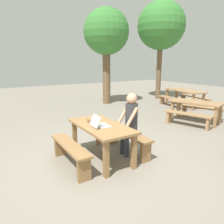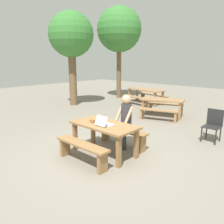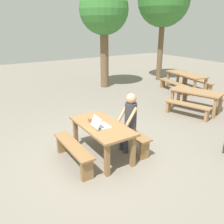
{
  "view_description": "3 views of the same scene",
  "coord_description": "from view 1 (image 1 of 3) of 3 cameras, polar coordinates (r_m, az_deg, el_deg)",
  "views": [
    {
      "loc": [
        3.75,
        -2.07,
        2.04
      ],
      "look_at": [
        0.03,
        0.25,
        1.01
      ],
      "focal_mm": 34.28,
      "sensor_mm": 36.0,
      "label": 1
    },
    {
      "loc": [
        3.52,
        -3.61,
        2.24
      ],
      "look_at": [
        0.03,
        0.25,
        1.01
      ],
      "focal_mm": 35.48,
      "sensor_mm": 36.0,
      "label": 2
    },
    {
      "loc": [
        4.05,
        -2.33,
        2.79
      ],
      "look_at": [
        0.03,
        0.25,
        1.01
      ],
      "focal_mm": 37.57,
      "sensor_mm": 36.0,
      "label": 3
    }
  ],
  "objects": [
    {
      "name": "bench_mid_north",
      "position": [
        8.47,
        22.79,
        0.51
      ],
      "size": [
        1.5,
        0.73,
        0.44
      ],
      "rotation": [
        0.0,
        0.0,
        0.3
      ],
      "color": "#9E754C",
      "rests_on": "ground"
    },
    {
      "name": "bench_far",
      "position": [
        4.96,
        4.27,
        -6.81
      ],
      "size": [
        1.45,
        0.3,
        0.47
      ],
      "color": "olive",
      "rests_on": "ground"
    },
    {
      "name": "bench_near",
      "position": [
        4.34,
        -11.05,
        -10.06
      ],
      "size": [
        1.45,
        0.3,
        0.47
      ],
      "color": "olive",
      "rests_on": "ground"
    },
    {
      "name": "bench_rear_south",
      "position": [
        10.19,
        15.86,
        3.06
      ],
      "size": [
        1.84,
        0.61,
        0.42
      ],
      "rotation": [
        0.0,
        0.0,
        -0.17
      ],
      "color": "#9E754C",
      "rests_on": "ground"
    },
    {
      "name": "person_seated",
      "position": [
        4.71,
        4.83,
        -1.91
      ],
      "size": [
        0.38,
        0.39,
        1.38
      ],
      "color": "#333847",
      "rests_on": "ground"
    },
    {
      "name": "tree_right",
      "position": [
        10.66,
        -1.54,
        20.27
      ],
      "size": [
        2.15,
        2.15,
        4.49
      ],
      "color": "brown",
      "rests_on": "ground"
    },
    {
      "name": "picnic_table_front",
      "position": [
        4.5,
        -2.89,
        -4.92
      ],
      "size": [
        1.65,
        0.82,
        0.76
      ],
      "color": "olive",
      "rests_on": "ground"
    },
    {
      "name": "laptop",
      "position": [
        4.34,
        -3.33,
        -3.15
      ],
      "size": [
        0.37,
        0.35,
        0.24
      ],
      "rotation": [
        0.0,
        0.0,
        3.09
      ],
      "color": "silver",
      "rests_on": "picnic_table_front"
    },
    {
      "name": "small_pouch",
      "position": [
        4.63,
        -5.72,
        -2.34
      ],
      "size": [
        0.12,
        0.11,
        0.08
      ],
      "color": "olive",
      "rests_on": "picnic_table_front"
    },
    {
      "name": "picnic_table_mid",
      "position": [
        7.81,
        21.47,
        1.74
      ],
      "size": [
        1.78,
        1.18,
        0.73
      ],
      "rotation": [
        0.0,
        0.0,
        0.3
      ],
      "color": "#9E754C",
      "rests_on": "ground"
    },
    {
      "name": "bench_mid_south",
      "position": [
        7.26,
        19.56,
        -1.21
      ],
      "size": [
        1.5,
        0.73,
        0.44
      ],
      "rotation": [
        0.0,
        0.0,
        0.3
      ],
      "color": "#9E754C",
      "rests_on": "ground"
    },
    {
      "name": "tree_left",
      "position": [
        12.46,
        12.96,
        21.45
      ],
      "size": [
        2.52,
        2.52,
        5.17
      ],
      "color": "brown",
      "rests_on": "ground"
    },
    {
      "name": "ground_plane",
      "position": [
        4.74,
        -2.8,
        -12.23
      ],
      "size": [
        30.0,
        30.0,
        0.0
      ],
      "primitive_type": "plane",
      "color": "gray"
    },
    {
      "name": "bench_rear_north",
      "position": [
        11.02,
        21.18,
        3.41
      ],
      "size": [
        1.84,
        0.61,
        0.42
      ],
      "rotation": [
        0.0,
        0.0,
        -0.17
      ],
      "color": "#9E754C",
      "rests_on": "ground"
    },
    {
      "name": "picnic_table_rear",
      "position": [
        10.55,
        18.76,
        4.97
      ],
      "size": [
        2.12,
        1.1,
        0.76
      ],
      "rotation": [
        0.0,
        0.0,
        -0.17
      ],
      "color": "#9E754C",
      "rests_on": "ground"
    }
  ]
}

